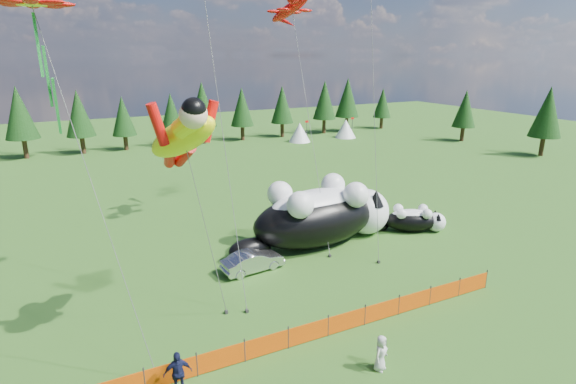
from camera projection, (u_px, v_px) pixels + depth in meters
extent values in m
plane|color=#173A0A|center=(280.00, 309.00, 22.47)|extent=(160.00, 160.00, 0.00)
cylinder|color=#262626|center=(144.00, 380.00, 16.78)|extent=(0.06, 0.06, 1.10)
cylinder|color=#262626|center=(197.00, 364.00, 17.62)|extent=(0.06, 0.06, 1.10)
cylinder|color=#262626|center=(245.00, 350.00, 18.46)|extent=(0.06, 0.06, 1.10)
cylinder|color=#262626|center=(288.00, 337.00, 19.31)|extent=(0.06, 0.06, 1.10)
cylinder|color=#262626|center=(328.00, 326.00, 20.15)|extent=(0.06, 0.06, 1.10)
cylinder|color=#262626|center=(365.00, 315.00, 20.99)|extent=(0.06, 0.06, 1.10)
cylinder|color=#262626|center=(399.00, 305.00, 21.84)|extent=(0.06, 0.06, 1.10)
cylinder|color=#262626|center=(430.00, 295.00, 22.68)|extent=(0.06, 0.06, 1.10)
cylinder|color=#262626|center=(459.00, 287.00, 23.53)|extent=(0.06, 0.06, 1.10)
cylinder|color=#262626|center=(486.00, 279.00, 24.37)|extent=(0.06, 0.06, 1.10)
cube|color=#D54704|center=(171.00, 373.00, 17.21)|extent=(2.00, 0.04, 0.90)
cube|color=#D54704|center=(221.00, 358.00, 18.06)|extent=(2.00, 0.04, 0.90)
cube|color=#D54704|center=(267.00, 345.00, 18.90)|extent=(2.00, 0.04, 0.90)
cube|color=#D54704|center=(309.00, 332.00, 19.74)|extent=(2.00, 0.04, 0.90)
cube|color=#D54704|center=(347.00, 321.00, 20.59)|extent=(2.00, 0.04, 0.90)
cube|color=#D54704|center=(382.00, 311.00, 21.43)|extent=(2.00, 0.04, 0.90)
cube|color=#D54704|center=(415.00, 301.00, 22.27)|extent=(2.00, 0.04, 0.90)
cube|color=#D54704|center=(445.00, 292.00, 23.12)|extent=(2.00, 0.04, 0.90)
cube|color=#D54704|center=(473.00, 284.00, 23.96)|extent=(2.00, 0.04, 0.90)
ellipsoid|color=black|center=(316.00, 219.00, 29.69)|extent=(9.24, 4.71, 3.61)
ellipsoid|color=white|center=(316.00, 206.00, 29.42)|extent=(6.98, 3.38, 2.21)
sphere|color=white|center=(366.00, 212.00, 31.72)|extent=(3.21, 3.21, 3.21)
sphere|color=#D35259|center=(381.00, 208.00, 32.36)|extent=(0.45, 0.45, 0.45)
ellipsoid|color=black|center=(250.00, 249.00, 27.75)|extent=(2.88, 1.56, 1.40)
cone|color=black|center=(376.00, 198.00, 30.54)|extent=(1.12, 1.12, 1.12)
cone|color=black|center=(358.00, 191.00, 32.15)|extent=(1.12, 1.12, 1.12)
sphere|color=white|center=(333.00, 185.00, 31.31)|extent=(1.68, 1.68, 1.68)
sphere|color=white|center=(356.00, 195.00, 29.14)|extent=(1.68, 1.68, 1.68)
sphere|color=white|center=(280.00, 194.00, 29.34)|extent=(1.68, 1.68, 1.68)
sphere|color=white|center=(300.00, 205.00, 27.16)|extent=(1.68, 1.68, 1.68)
ellipsoid|color=black|center=(411.00, 221.00, 32.30)|extent=(4.26, 3.37, 1.54)
ellipsoid|color=white|center=(411.00, 216.00, 32.19)|extent=(3.18, 2.48, 0.94)
sphere|color=white|center=(436.00, 222.00, 32.29)|extent=(1.37, 1.37, 1.37)
sphere|color=#D35259|center=(444.00, 222.00, 32.28)|extent=(0.19, 0.19, 0.19)
ellipsoid|color=black|center=(382.00, 227.00, 32.48)|extent=(1.34, 1.09, 0.60)
cone|color=black|center=(439.00, 217.00, 31.73)|extent=(0.48, 0.48, 0.48)
cone|color=black|center=(435.00, 213.00, 32.52)|extent=(0.48, 0.48, 0.48)
sphere|color=white|center=(423.00, 209.00, 32.60)|extent=(0.72, 0.72, 0.72)
sphere|color=white|center=(427.00, 214.00, 31.53)|extent=(0.72, 0.72, 0.72)
sphere|color=white|center=(398.00, 209.00, 32.64)|extent=(0.72, 0.72, 0.72)
sphere|color=white|center=(402.00, 214.00, 31.57)|extent=(0.72, 0.72, 0.72)
imported|color=silver|center=(253.00, 261.00, 26.32)|extent=(3.87, 1.74, 1.23)
imported|color=#141839|center=(178.00, 373.00, 16.60)|extent=(1.10, 0.63, 1.81)
imported|color=beige|center=(381.00, 353.00, 17.95)|extent=(0.89, 0.77, 1.53)
cylinder|color=#595959|center=(206.00, 232.00, 20.25)|extent=(0.03, 0.03, 8.98)
cube|color=#262626|center=(226.00, 312.00, 22.08)|extent=(0.15, 0.15, 0.16)
cylinder|color=#595959|center=(309.00, 127.00, 29.48)|extent=(0.03, 0.03, 16.84)
cube|color=#262626|center=(330.00, 256.00, 28.27)|extent=(0.15, 0.15, 0.16)
cylinder|color=#595959|center=(99.00, 203.00, 16.33)|extent=(0.03, 0.03, 14.31)
cube|color=#262626|center=(158.00, 380.00, 17.48)|extent=(0.15, 0.15, 0.16)
cube|color=#1A8F30|center=(43.00, 77.00, 15.92)|extent=(0.19, 0.19, 4.28)
cylinder|color=#595959|center=(225.00, 150.00, 21.89)|extent=(0.03, 0.03, 15.88)
cube|color=#262626|center=(247.00, 311.00, 22.17)|extent=(0.15, 0.15, 0.16)
cylinder|color=#595959|center=(373.00, 57.00, 27.16)|extent=(0.03, 0.03, 24.82)
cube|color=#262626|center=(379.00, 262.00, 27.43)|extent=(0.15, 0.15, 0.16)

